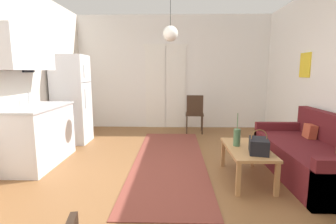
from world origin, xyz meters
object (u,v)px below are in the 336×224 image
(couch, at_px, (314,157))
(refrigerator, at_px, (72,99))
(accent_chair, at_px, (195,112))
(pendant_lamp_far, at_px, (170,34))
(handbag, at_px, (259,146))
(bamboo_vase, at_px, (237,137))
(coffee_table, at_px, (247,152))

(couch, height_order, refrigerator, refrigerator)
(accent_chair, relative_size, pendant_lamp_far, 1.07)
(handbag, relative_size, refrigerator, 0.20)
(bamboo_vase, bearing_deg, handbag, -57.59)
(refrigerator, bearing_deg, bamboo_vase, -29.81)
(refrigerator, relative_size, pendant_lamp_far, 2.08)
(handbag, relative_size, accent_chair, 0.39)
(coffee_table, distance_m, handbag, 0.28)
(refrigerator, bearing_deg, couch, -21.89)
(couch, xyz_separation_m, pendant_lamp_far, (-2.03, 1.39, 1.86))
(couch, relative_size, bamboo_vase, 4.34)
(handbag, bearing_deg, couch, 22.38)
(coffee_table, xyz_separation_m, handbag, (0.07, -0.23, 0.15))
(accent_chair, bearing_deg, bamboo_vase, 101.59)
(couch, height_order, bamboo_vase, bamboo_vase)
(accent_chair, bearing_deg, coffee_table, 103.95)
(refrigerator, bearing_deg, coffee_table, -29.97)
(coffee_table, relative_size, accent_chair, 1.12)
(pendant_lamp_far, bearing_deg, coffee_table, -55.43)
(bamboo_vase, relative_size, handbag, 1.28)
(couch, relative_size, refrigerator, 1.11)
(couch, bearing_deg, accent_chair, 121.01)
(accent_chair, distance_m, pendant_lamp_far, 2.02)
(bamboo_vase, height_order, accent_chair, accent_chair)
(handbag, distance_m, refrigerator, 3.73)
(accent_chair, bearing_deg, handbag, 104.52)
(coffee_table, height_order, bamboo_vase, bamboo_vase)
(pendant_lamp_far, bearing_deg, bamboo_vase, -57.24)
(couch, height_order, accent_chair, accent_chair)
(handbag, bearing_deg, bamboo_vase, 122.41)
(accent_chair, bearing_deg, refrigerator, 21.04)
(bamboo_vase, height_order, handbag, bamboo_vase)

